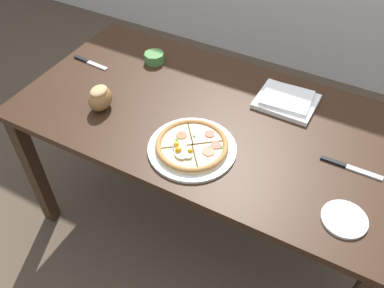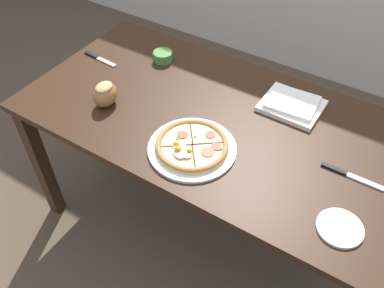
{
  "view_description": "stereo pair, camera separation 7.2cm",
  "coord_description": "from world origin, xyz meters",
  "views": [
    {
      "loc": [
        0.53,
        -1.13,
        1.84
      ],
      "look_at": [
        0.03,
        -0.21,
        0.78
      ],
      "focal_mm": 38.0,
      "sensor_mm": 36.0,
      "label": 1
    },
    {
      "loc": [
        0.59,
        -1.09,
        1.84
      ],
      "look_at": [
        0.03,
        -0.21,
        0.78
      ],
      "focal_mm": 38.0,
      "sensor_mm": 36.0,
      "label": 2
    }
  ],
  "objects": [
    {
      "name": "ground_plane",
      "position": [
        0.0,
        0.0,
        0.0
      ],
      "size": [
        12.0,
        12.0,
        0.0
      ],
      "primitive_type": "plane",
      "color": "brown"
    },
    {
      "name": "dining_table",
      "position": [
        0.0,
        0.0,
        0.66
      ],
      "size": [
        1.58,
        0.83,
        0.75
      ],
      "color": "#331E11",
      "rests_on": "ground_plane"
    },
    {
      "name": "knife_main",
      "position": [
        0.57,
        -0.02,
        0.76
      ],
      "size": [
        0.22,
        0.02,
        0.01
      ],
      "rotation": [
        0.0,
        0.0,
        0.01
      ],
      "color": "silver",
      "rests_on": "dining_table"
    },
    {
      "name": "knife_spare",
      "position": [
        -0.65,
        0.06,
        0.76
      ],
      "size": [
        0.2,
        0.03,
        0.01
      ],
      "rotation": [
        0.0,
        0.0,
        -0.07
      ],
      "color": "silver",
      "rests_on": "dining_table"
    },
    {
      "name": "pizza",
      "position": [
        0.03,
        -0.21,
        0.77
      ],
      "size": [
        0.33,
        0.33,
        0.05
      ],
      "color": "white",
      "rests_on": "dining_table"
    },
    {
      "name": "napkin_folded",
      "position": [
        0.25,
        0.21,
        0.77
      ],
      "size": [
        0.24,
        0.21,
        0.04
      ],
      "rotation": [
        0.0,
        0.0,
        -0.01
      ],
      "color": "white",
      "rests_on": "dining_table"
    },
    {
      "name": "ramekin_bowl",
      "position": [
        -0.4,
        0.21,
        0.78
      ],
      "size": [
        0.1,
        0.1,
        0.05
      ],
      "color": "#4C8442",
      "rests_on": "dining_table"
    },
    {
      "name": "bread_piece_near",
      "position": [
        -0.41,
        -0.17,
        0.81
      ],
      "size": [
        0.09,
        0.12,
        0.1
      ],
      "rotation": [
        0.0,
        0.0,
        1.61
      ],
      "color": "olive",
      "rests_on": "dining_table"
    },
    {
      "name": "side_saucer",
      "position": [
        0.6,
        -0.25,
        0.76
      ],
      "size": [
        0.15,
        0.15,
        0.01
      ],
      "color": "white",
      "rests_on": "dining_table"
    }
  ]
}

